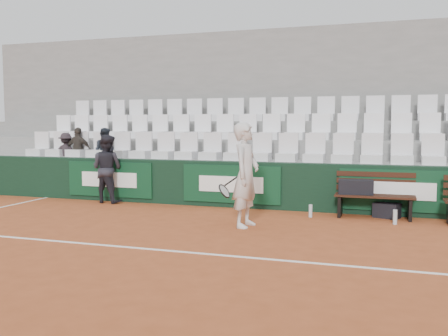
# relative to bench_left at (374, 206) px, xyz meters

# --- Properties ---
(ground) EXTENTS (80.00, 80.00, 0.00)m
(ground) POSITION_rel_bench_left_xyz_m (-2.80, -3.58, -0.23)
(ground) COLOR #A14A24
(ground) RESTS_ON ground
(court_baseline) EXTENTS (18.00, 0.06, 0.01)m
(court_baseline) POSITION_rel_bench_left_xyz_m (-2.80, -3.58, -0.22)
(court_baseline) COLOR white
(court_baseline) RESTS_ON ground
(back_barrier) EXTENTS (18.00, 0.34, 1.00)m
(back_barrier) POSITION_rel_bench_left_xyz_m (-2.73, 0.42, 0.28)
(back_barrier) COLOR black
(back_barrier) RESTS_ON ground
(grandstand_tier_front) EXTENTS (18.00, 0.95, 1.00)m
(grandstand_tier_front) POSITION_rel_bench_left_xyz_m (-2.80, 1.05, 0.28)
(grandstand_tier_front) COLOR #969693
(grandstand_tier_front) RESTS_ON ground
(grandstand_tier_mid) EXTENTS (18.00, 0.95, 1.45)m
(grandstand_tier_mid) POSITION_rel_bench_left_xyz_m (-2.80, 2.00, 0.50)
(grandstand_tier_mid) COLOR gray
(grandstand_tier_mid) RESTS_ON ground
(grandstand_tier_back) EXTENTS (18.00, 0.95, 1.90)m
(grandstand_tier_back) POSITION_rel_bench_left_xyz_m (-2.80, 2.95, 0.72)
(grandstand_tier_back) COLOR gray
(grandstand_tier_back) RESTS_ON ground
(grandstand_rear_wall) EXTENTS (18.00, 0.30, 4.40)m
(grandstand_rear_wall) POSITION_rel_bench_left_xyz_m (-2.80, 3.57, 1.98)
(grandstand_rear_wall) COLOR gray
(grandstand_rear_wall) RESTS_ON ground
(seat_row_front) EXTENTS (11.90, 0.44, 0.63)m
(seat_row_front) POSITION_rel_bench_left_xyz_m (-2.80, 0.87, 1.09)
(seat_row_front) COLOR silver
(seat_row_front) RESTS_ON grandstand_tier_front
(seat_row_mid) EXTENTS (11.90, 0.44, 0.63)m
(seat_row_mid) POSITION_rel_bench_left_xyz_m (-2.80, 1.82, 1.54)
(seat_row_mid) COLOR white
(seat_row_mid) RESTS_ON grandstand_tier_mid
(seat_row_back) EXTENTS (11.90, 0.44, 0.63)m
(seat_row_back) POSITION_rel_bench_left_xyz_m (-2.80, 2.77, 1.99)
(seat_row_back) COLOR silver
(seat_row_back) RESTS_ON grandstand_tier_back
(bench_left) EXTENTS (1.50, 0.56, 0.45)m
(bench_left) POSITION_rel_bench_left_xyz_m (0.00, 0.00, 0.00)
(bench_left) COLOR #371A10
(bench_left) RESTS_ON ground
(sports_bag_left) EXTENTS (0.68, 0.34, 0.28)m
(sports_bag_left) POSITION_rel_bench_left_xyz_m (-0.36, 0.00, 0.37)
(sports_bag_left) COLOR black
(sports_bag_left) RESTS_ON bench_left
(sports_bag_ground) EXTENTS (0.55, 0.44, 0.29)m
(sports_bag_ground) POSITION_rel_bench_left_xyz_m (0.23, 0.09, -0.08)
(sports_bag_ground) COLOR black
(sports_bag_ground) RESTS_ON ground
(water_bottle_near) EXTENTS (0.07, 0.07, 0.25)m
(water_bottle_near) POSITION_rel_bench_left_xyz_m (-1.19, -0.31, -0.10)
(water_bottle_near) COLOR silver
(water_bottle_near) RESTS_ON ground
(water_bottle_far) EXTENTS (0.08, 0.08, 0.27)m
(water_bottle_far) POSITION_rel_bench_left_xyz_m (0.38, -0.55, -0.09)
(water_bottle_far) COLOR silver
(water_bottle_far) RESTS_ON ground
(tennis_player) EXTENTS (0.75, 0.72, 1.85)m
(tennis_player) POSITION_rel_bench_left_xyz_m (-2.16, -1.57, 0.70)
(tennis_player) COLOR silver
(tennis_player) RESTS_ON ground
(ball_kid) EXTENTS (0.82, 0.67, 1.58)m
(ball_kid) POSITION_rel_bench_left_xyz_m (-5.96, 0.08, 0.57)
(ball_kid) COLOR #212129
(ball_kid) RESTS_ON ground
(spectator_a) EXTENTS (0.77, 0.59, 1.05)m
(spectator_a) POSITION_rel_bench_left_xyz_m (-7.66, 0.92, 1.30)
(spectator_a) COLOR black
(spectator_a) RESTS_ON grandstand_tier_front
(spectator_b) EXTENTS (0.72, 0.36, 1.19)m
(spectator_b) POSITION_rel_bench_left_xyz_m (-7.29, 0.92, 1.37)
(spectator_b) COLOR #35302A
(spectator_b) RESTS_ON grandstand_tier_front
(spectator_c) EXTENTS (0.61, 0.49, 1.18)m
(spectator_c) POSITION_rel_bench_left_xyz_m (-6.52, 0.92, 1.36)
(spectator_c) COLOR black
(spectator_c) RESTS_ON grandstand_tier_front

